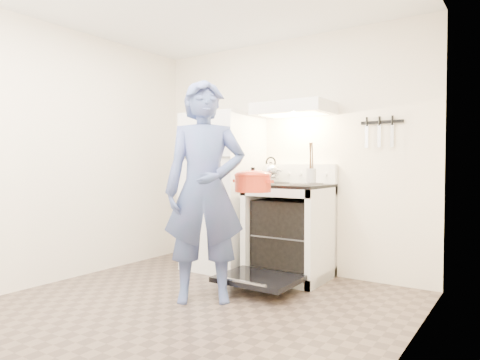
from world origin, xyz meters
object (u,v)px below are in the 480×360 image
person (205,191)px  dutch_oven (253,184)px  refrigerator (223,191)px  stove_body (289,233)px  tea_kettle (271,170)px

person → dutch_oven: bearing=15.0°
refrigerator → person: size_ratio=0.92×
refrigerator → dutch_oven: 1.06m
person → dutch_oven: (0.26, 0.34, 0.06)m
stove_body → dutch_oven: 0.87m
tea_kettle → stove_body: bearing=-23.3°
dutch_oven → stove_body: bearing=90.2°
dutch_oven → tea_kettle: bearing=109.6°
refrigerator → dutch_oven: refrigerator is taller
stove_body → tea_kettle: 0.70m
refrigerator → dutch_oven: (0.81, -0.67, 0.13)m
refrigerator → tea_kettle: (0.52, 0.15, 0.24)m
stove_body → dutch_oven: size_ratio=2.39×
refrigerator → dutch_oven: size_ratio=4.41×
refrigerator → person: 1.15m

